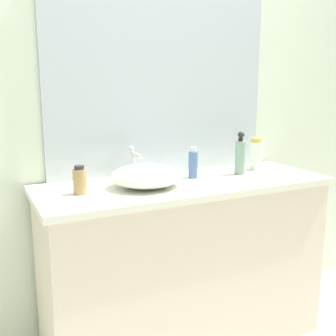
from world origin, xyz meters
TOP-DOWN VIEW (x-y plane):
  - bathroom_wall_rear at (0.00, 0.73)m, footprint 6.00×0.06m
  - vanity_counter at (0.08, 0.43)m, footprint 1.43×0.52m
  - wall_mirror_panel at (0.08, 0.69)m, footprint 1.22×0.01m
  - sink_basin at (-0.13, 0.41)m, footprint 0.33×0.29m
  - faucet at (-0.13, 0.57)m, footprint 0.03×0.14m
  - soap_dispenser at (0.42, 0.45)m, footprint 0.05×0.05m
  - lotion_bottle at (0.15, 0.48)m, footprint 0.05×0.05m
  - perfume_bottle at (0.57, 0.51)m, footprint 0.07×0.07m
  - spray_can at (-0.43, 0.43)m, footprint 0.06×0.06m

SIDE VIEW (x-z plane):
  - vanity_counter at x=0.08m, z-range 0.00..0.86m
  - sink_basin at x=-0.13m, z-range 0.86..0.96m
  - spray_can at x=-0.43m, z-range 0.85..0.98m
  - lotion_bottle at x=0.15m, z-range 0.85..1.01m
  - perfume_bottle at x=0.57m, z-range 0.85..1.03m
  - soap_dispenser at x=0.42m, z-range 0.84..1.07m
  - faucet at x=-0.13m, z-range 0.87..1.04m
  - bathroom_wall_rear at x=0.00m, z-range 0.00..2.60m
  - wall_mirror_panel at x=0.08m, z-range 0.86..1.85m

